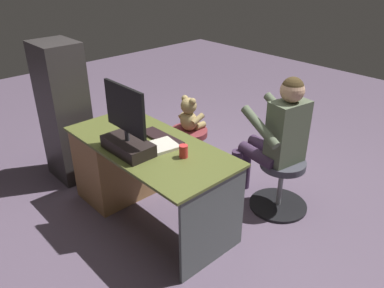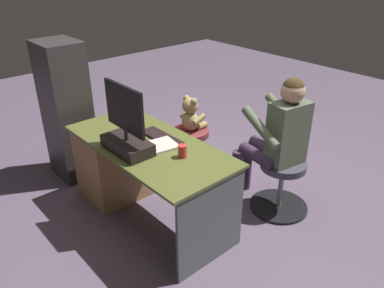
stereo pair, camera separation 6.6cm
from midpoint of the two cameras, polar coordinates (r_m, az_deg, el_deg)
The scene contains 13 objects.
ground_plane at distance 3.65m, azimuth 0.03°, elevation -7.94°, with size 10.00×10.00×0.00m, color #615066.
desk at distance 3.51m, azimuth -9.66°, elevation -2.55°, with size 1.52×0.71×0.72m.
monitor at distance 2.90m, azimuth -9.17°, elevation 1.54°, with size 0.47×0.22×0.53m.
keyboard at distance 3.12m, azimuth -4.00°, elevation 1.03°, with size 0.42×0.14×0.02m, color black.
computer_mouse at distance 3.31m, azimuth -7.21°, elevation 2.62°, with size 0.06×0.10×0.04m, color #242430.
cup at distance 2.82m, azimuth -0.78°, elevation -1.09°, with size 0.07×0.07×0.10m, color red.
tv_remote at distance 3.16m, azimuth -9.30°, elevation 0.98°, with size 0.04×0.15×0.02m, color black.
notebook_binder at distance 2.97m, azimuth -4.60°, elevation -0.40°, with size 0.22×0.30×0.02m, color beige.
office_chair_teddy at distance 3.93m, azimuth 0.23°, elevation -0.73°, with size 0.50×0.50×0.48m.
teddy_bear at distance 3.77m, azimuth 0.37°, elevation 4.41°, with size 0.24×0.25×0.35m.
visitor_chair at distance 3.47m, azimuth 13.78°, elevation -5.71°, with size 0.52×0.52×0.48m.
person at distance 3.28m, azimuth 13.24°, elevation 1.58°, with size 0.59×0.54×1.22m.
equipment_rack at distance 3.90m, azimuth -17.80°, elevation 4.60°, with size 0.44×0.36×1.37m, color #322E2E.
Camera 2 is at (-2.25, 1.96, 2.11)m, focal length 35.52 mm.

